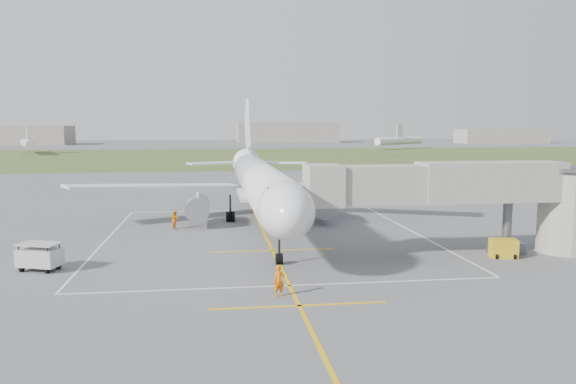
{
  "coord_description": "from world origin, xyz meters",
  "views": [
    {
      "loc": [
        -4.66,
        -53.86,
        9.95
      ],
      "look_at": [
        2.06,
        -4.0,
        4.0
      ],
      "focal_mm": 35.0,
      "sensor_mm": 36.0,
      "label": 1
    }
  ],
  "objects": [
    {
      "name": "ground",
      "position": [
        0.0,
        0.0,
        0.0
      ],
      "size": [
        700.0,
        700.0,
        0.0
      ],
      "primitive_type": "plane",
      "color": "#5D5D60",
      "rests_on": "ground"
    },
    {
      "name": "grass_strip",
      "position": [
        0.0,
        130.0,
        0.01
      ],
      "size": [
        700.0,
        120.0,
        0.02
      ],
      "primitive_type": "cube",
      "color": "#415324",
      "rests_on": "ground"
    },
    {
      "name": "apron_markings",
      "position": [
        0.0,
        -5.82,
        0.01
      ],
      "size": [
        28.2,
        60.0,
        0.01
      ],
      "color": "#EAB00D",
      "rests_on": "ground"
    },
    {
      "name": "airliner",
      "position": [
        -0.0,
        0.75,
        4.39
      ],
      "size": [
        38.93,
        46.75,
        13.52
      ],
      "color": "white",
      "rests_on": "ground"
    },
    {
      "name": "jet_bridge",
      "position": [
        15.72,
        -13.5,
        4.74
      ],
      "size": [
        23.4,
        5.0,
        7.2
      ],
      "color": "#99968A",
      "rests_on": "ground"
    },
    {
      "name": "gpu_unit",
      "position": [
        17.11,
        -14.73,
        0.71
      ],
      "size": [
        2.11,
        1.65,
        1.43
      ],
      "rotation": [
        0.0,
        0.0,
        -0.18
      ],
      "color": "gold",
      "rests_on": "ground"
    },
    {
      "name": "baggage_cart",
      "position": [
        -16.6,
        -14.02,
        0.98
      ],
      "size": [
        3.16,
        2.49,
        1.92
      ],
      "rotation": [
        0.0,
        0.0,
        -0.34
      ],
      "color": "#B4B4B4",
      "rests_on": "ground"
    },
    {
      "name": "ramp_worker_nose",
      "position": [
        -0.91,
        -22.11,
        0.91
      ],
      "size": [
        0.74,
        0.56,
        1.82
      ],
      "primitive_type": "imported",
      "rotation": [
        0.0,
        0.0,
        0.21
      ],
      "color": "orange",
      "rests_on": "ground"
    },
    {
      "name": "ramp_worker_wing",
      "position": [
        -8.35,
        0.84,
        0.88
      ],
      "size": [
        0.98,
        1.07,
        1.76
      ],
      "primitive_type": "imported",
      "rotation": [
        0.0,
        0.0,
        2.05
      ],
      "color": "orange",
      "rests_on": "ground"
    },
    {
      "name": "distant_hangars",
      "position": [
        -16.15,
        265.19,
        5.17
      ],
      "size": [
        345.0,
        49.0,
        12.0
      ],
      "color": "gray",
      "rests_on": "ground"
    },
    {
      "name": "distant_aircraft",
      "position": [
        2.52,
        168.81,
        3.59
      ],
      "size": [
        166.4,
        48.62,
        8.85
      ],
      "color": "white",
      "rests_on": "ground"
    }
  ]
}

